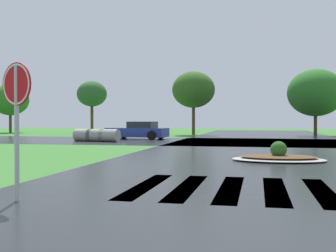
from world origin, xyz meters
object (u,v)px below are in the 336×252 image
(stop_sign, at_px, (17,98))
(median_island, at_px, (279,157))
(drainage_pipe_stack, at_px, (97,135))
(car_dark_suv, at_px, (138,131))

(stop_sign, bearing_deg, median_island, 81.32)
(median_island, bearing_deg, drainage_pipe_stack, 135.91)
(stop_sign, relative_size, drainage_pipe_stack, 0.77)
(stop_sign, height_order, car_dark_suv, stop_sign)
(median_island, relative_size, drainage_pipe_stack, 1.00)
(median_island, distance_m, drainage_pipe_stack, 15.01)
(stop_sign, bearing_deg, drainage_pipe_stack, 129.26)
(stop_sign, xyz_separation_m, drainage_pipe_stack, (-5.99, 18.69, -1.39))
(median_island, bearing_deg, car_dark_suv, 122.76)
(median_island, xyz_separation_m, car_dark_suv, (-9.09, 14.12, 0.45))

